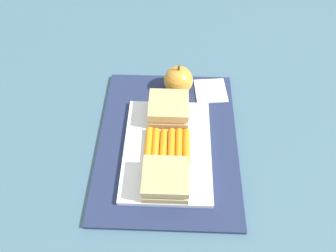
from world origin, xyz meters
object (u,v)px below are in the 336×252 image
at_px(sandwich_half_left, 166,180).
at_px(sandwich_half_right, 169,109).
at_px(carrot_sticks_bundle, 167,146).
at_px(apple, 178,80).
at_px(paper_napkin, 211,91).
at_px(food_tray, 167,149).

bearing_deg(sandwich_half_left, sandwich_half_right, 0.00).
relative_size(sandwich_half_left, carrot_sticks_bundle, 0.92).
bearing_deg(carrot_sticks_bundle, apple, -6.64).
distance_m(sandwich_half_right, paper_napkin, 0.13).
xyz_separation_m(sandwich_half_right, paper_napkin, (0.08, -0.09, -0.03)).
bearing_deg(food_tray, carrot_sticks_bundle, 145.89).
distance_m(sandwich_half_left, sandwich_half_right, 0.16).
height_order(food_tray, sandwich_half_right, sandwich_half_right).
bearing_deg(apple, paper_napkin, -90.34).
xyz_separation_m(food_tray, apple, (0.16, -0.02, 0.03)).
height_order(carrot_sticks_bundle, apple, apple).
xyz_separation_m(sandwich_half_left, sandwich_half_right, (0.16, 0.00, 0.00)).
relative_size(sandwich_half_right, apple, 1.06).
relative_size(carrot_sticks_bundle, paper_napkin, 1.25).
bearing_deg(sandwich_half_right, carrot_sticks_bundle, 179.90).
height_order(sandwich_half_right, paper_napkin, sandwich_half_right).
relative_size(sandwich_half_left, sandwich_half_right, 1.00).
xyz_separation_m(sandwich_half_right, apple, (0.08, -0.02, -0.00)).
xyz_separation_m(sandwich_half_right, carrot_sticks_bundle, (-0.08, 0.00, -0.02)).
relative_size(food_tray, apple, 3.04).
xyz_separation_m(food_tray, sandwich_half_right, (0.08, 0.00, 0.03)).
distance_m(food_tray, apple, 0.16).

